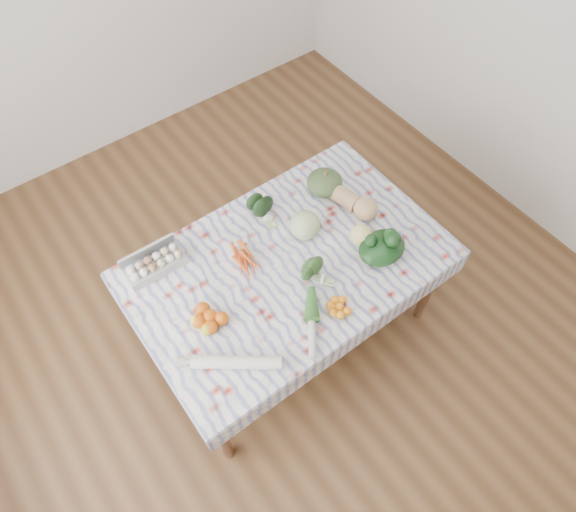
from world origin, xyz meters
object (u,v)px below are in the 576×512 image
(dining_table, at_px, (288,271))
(egg_carton, at_px, (156,265))
(grapefruit, at_px, (362,235))
(kabocha_squash, at_px, (325,183))
(butternut_squash, at_px, (354,201))
(cabbage, at_px, (305,225))

(dining_table, relative_size, egg_carton, 5.05)
(grapefruit, bearing_deg, dining_table, 162.16)
(dining_table, height_order, kabocha_squash, kabocha_squash)
(dining_table, xyz_separation_m, butternut_squash, (0.52, 0.07, 0.15))
(kabocha_squash, xyz_separation_m, butternut_squash, (0.05, -0.21, -0.00))
(egg_carton, distance_m, butternut_squash, 1.13)
(kabocha_squash, xyz_separation_m, cabbage, (-0.29, -0.18, 0.01))
(dining_table, bearing_deg, butternut_squash, 7.93)
(dining_table, relative_size, cabbage, 9.76)
(dining_table, bearing_deg, grapefruit, -17.84)
(grapefruit, bearing_deg, cabbage, 133.88)
(dining_table, bearing_deg, cabbage, 27.22)
(kabocha_squash, xyz_separation_m, grapefruit, (-0.07, -0.41, -0.01))
(cabbage, bearing_deg, kabocha_squash, 32.70)
(egg_carton, bearing_deg, grapefruit, -25.65)
(kabocha_squash, height_order, cabbage, cabbage)
(egg_carton, height_order, cabbage, cabbage)
(dining_table, bearing_deg, egg_carton, 147.35)
(butternut_squash, bearing_deg, egg_carton, 150.79)
(cabbage, bearing_deg, butternut_squash, -3.84)
(kabocha_squash, distance_m, grapefruit, 0.41)
(egg_carton, bearing_deg, dining_table, -31.23)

